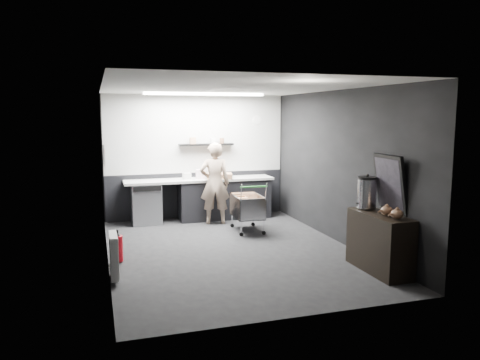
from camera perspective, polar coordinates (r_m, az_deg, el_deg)
name	(u,v)px	position (r m, az deg, el deg)	size (l,w,h in m)	color
floor	(231,250)	(7.98, -1.10, -8.55)	(5.50, 5.50, 0.00)	black
ceiling	(231,88)	(7.66, -1.15, 11.20)	(5.50, 5.50, 0.00)	silver
wall_back	(196,157)	(10.36, -5.35, 2.86)	(5.50, 5.50, 0.00)	black
wall_front	(301,200)	(5.15, 7.40, -2.40)	(5.50, 5.50, 0.00)	black
wall_left	(105,176)	(7.41, -16.16, 0.53)	(5.50, 5.50, 0.00)	black
wall_right	(339,167)	(8.48, 11.98, 1.58)	(5.50, 5.50, 0.00)	black
kitchen_wall_panel	(196,134)	(10.31, -5.36, 5.62)	(3.95, 0.02, 1.70)	#B5B5B1
dado_panel	(197,195)	(10.45, -5.27, -1.79)	(3.95, 0.02, 1.00)	black
floating_shelf	(206,145)	(10.26, -4.12, 4.34)	(1.20, 0.22, 0.04)	black
wall_clock	(257,120)	(10.67, 2.07, 7.34)	(0.20, 0.20, 0.03)	silver
poster	(104,155)	(8.68, -16.26, 2.91)	(0.02, 0.30, 0.40)	white
poster_red_band	(104,151)	(8.68, -16.24, 3.37)	(0.01, 0.22, 0.10)	red
radiator	(114,256)	(6.73, -15.14, -8.88)	(0.10, 0.50, 0.60)	silver
ceiling_strip	(205,94)	(9.45, -4.31, 10.39)	(2.40, 0.20, 0.04)	white
prep_counter	(206,199)	(10.19, -4.16, -2.28)	(3.20, 0.61, 0.90)	black
person	(215,183)	(9.71, -3.09, -0.42)	(0.62, 0.41, 1.70)	beige
shopping_cart	(247,208)	(9.15, 0.89, -3.44)	(0.55, 0.89, 0.96)	silver
sideboard	(379,234)	(7.14, 16.62, -6.36)	(0.49, 1.14, 1.70)	black
fire_extinguisher	(118,248)	(7.51, -14.65, -7.97)	(0.15, 0.15, 0.49)	red
cardboard_box	(219,176)	(10.13, -2.53, 0.52)	(0.54, 0.41, 0.11)	#A47957
pink_tub	(201,174)	(10.08, -4.83, 0.73)	(0.20, 0.20, 0.20)	silver
white_container	(187,176)	(9.98, -6.49, 0.45)	(0.16, 0.12, 0.14)	silver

